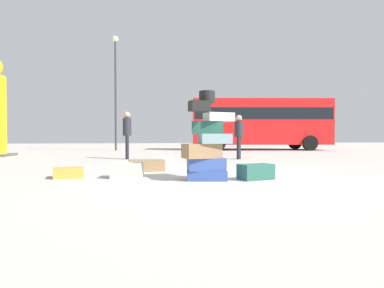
{
  "coord_description": "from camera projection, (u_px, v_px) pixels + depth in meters",
  "views": [
    {
      "loc": [
        -1.57,
        -5.14,
        0.74
      ],
      "look_at": [
        -0.36,
        1.34,
        0.61
      ],
      "focal_mm": 27.59,
      "sensor_mm": 36.0,
      "label": 1
    }
  ],
  "objects": [
    {
      "name": "suitcase_teal_upright_blue",
      "position": [
        256.0,
        172.0,
        5.28
      ],
      "size": [
        0.66,
        0.47,
        0.27
      ],
      "primitive_type": "cube",
      "rotation": [
        0.0,
        0.0,
        0.24
      ],
      "color": "#26594C",
      "rests_on": "ground"
    },
    {
      "name": "suitcase_tower",
      "position": [
        207.0,
        146.0,
        5.2
      ],
      "size": [
        0.94,
        0.64,
        1.57
      ],
      "color": "#334F99",
      "rests_on": "ground"
    },
    {
      "name": "parked_bus",
      "position": [
        259.0,
        121.0,
        18.86
      ],
      "size": [
        8.79,
        3.93,
        3.15
      ],
      "rotation": [
        0.0,
        0.0,
        -0.17
      ],
      "color": "red",
      "rests_on": "ground"
    },
    {
      "name": "ground_plane",
      "position": [
        225.0,
        179.0,
        5.36
      ],
      "size": [
        80.0,
        80.0,
        0.0
      ],
      "primitive_type": "plane",
      "color": "#ADA89E"
    },
    {
      "name": "person_bearded_onlooker",
      "position": [
        239.0,
        133.0,
        10.44
      ],
      "size": [
        0.3,
        0.32,
        1.56
      ],
      "rotation": [
        0.0,
        0.0,
        -2.05
      ],
      "color": "black",
      "rests_on": "ground"
    },
    {
      "name": "suitcase_cream_right_side",
      "position": [
        163.0,
        161.0,
        7.81
      ],
      "size": [
        0.58,
        0.44,
        0.27
      ],
      "primitive_type": "cube",
      "rotation": [
        0.0,
        0.0,
        -0.09
      ],
      "color": "beige",
      "rests_on": "ground"
    },
    {
      "name": "person_tourist_with_camera",
      "position": [
        127.0,
        131.0,
        10.43
      ],
      "size": [
        0.3,
        0.34,
        1.67
      ],
      "rotation": [
        0.0,
        0.0,
        -1.52
      ],
      "color": "black",
      "rests_on": "ground"
    },
    {
      "name": "lamp_post",
      "position": [
        116.0,
        77.0,
        17.81
      ],
      "size": [
        0.36,
        0.36,
        6.92
      ],
      "color": "#333338",
      "rests_on": "ground"
    },
    {
      "name": "suitcase_brown_left_side",
      "position": [
        147.0,
        165.0,
        6.59
      ],
      "size": [
        0.81,
        0.5,
        0.26
      ],
      "primitive_type": "cube",
      "rotation": [
        0.0,
        0.0,
        0.12
      ],
      "color": "olive",
      "rests_on": "ground"
    },
    {
      "name": "suitcase_tan_foreground_far",
      "position": [
        69.0,
        173.0,
        5.51
      ],
      "size": [
        0.58,
        0.5,
        0.19
      ],
      "primitive_type": "cube",
      "rotation": [
        0.0,
        0.0,
        0.18
      ],
      "color": "#B28C33",
      "rests_on": "ground"
    },
    {
      "name": "suitcase_cream_foreground_near",
      "position": [
        127.0,
        170.0,
        5.49
      ],
      "size": [
        0.61,
        0.49,
        0.28
      ],
      "primitive_type": "cube",
      "rotation": [
        0.0,
        0.0,
        -0.14
      ],
      "color": "beige",
      "rests_on": "ground"
    }
  ]
}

